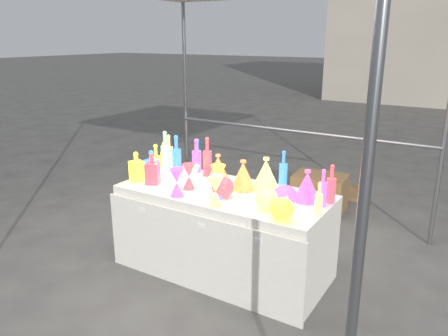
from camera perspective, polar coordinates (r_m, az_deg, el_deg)
The scene contains 33 objects.
ground at distance 4.02m, azimuth -0.00°, elevation -13.06°, with size 80.00×80.00×0.00m, color slate.
display_table at distance 3.84m, azimuth -0.07°, elevation -8.28°, with size 1.84×0.83×0.75m.
cardboard_box_closed at distance 5.34m, azimuth 12.35°, elevation -3.15°, with size 0.60×0.44×0.44m, color olive.
cardboard_box_flat at distance 6.03m, azimuth 14.20°, elevation -2.83°, with size 0.73×0.52×0.06m, color olive.
bottle_0 at distance 4.34m, azimuth -7.84°, elevation 1.67°, with size 0.07×0.07×0.26m, color #F53C17, non-canonical shape.
bottle_1 at distance 4.21m, azimuth -3.49°, elevation 1.70°, with size 0.08×0.08×0.32m, color #188944, non-canonical shape.
bottle_2 at distance 4.06m, azimuth -2.19°, elevation 1.52°, with size 0.08×0.08×0.37m, color #DF5A17, non-canonical shape.
bottle_3 at distance 4.19m, azimuth -3.64°, elevation 1.66°, with size 0.08×0.08×0.33m, color blue, non-canonical shape.
bottle_4 at distance 4.32m, azimuth -7.20°, elevation 2.13°, with size 0.08×0.08×0.34m, color #168A7E, non-canonical shape.
bottle_5 at distance 4.20m, azimuth -7.66°, elevation 2.15°, with size 0.09×0.09×0.40m, color #C52798, non-canonical shape.
bottle_6 at distance 4.11m, azimuth -8.87°, elevation 1.04°, with size 0.08×0.08×0.30m, color #F53C17, non-canonical shape.
bottle_7 at distance 4.14m, azimuth -6.22°, elevation 1.77°, with size 0.09×0.09×0.38m, color #188944, non-canonical shape.
decanter_0 at distance 4.00m, azimuth -11.36°, elevation 0.22°, with size 0.11×0.11×0.27m, color #F53C17, non-canonical shape.
decanter_1 at distance 3.89m, azimuth -9.34°, elevation -0.07°, with size 0.12×0.12×0.28m, color #DF5A17, non-canonical shape.
decanter_2 at distance 4.07m, azimuth -9.45°, elevation 0.53°, with size 0.10×0.10×0.26m, color #188944, non-canonical shape.
hourglass_0 at distance 3.73m, azimuth -4.59°, elevation -1.10°, with size 0.11×0.11×0.22m, color #DF5A17, non-canonical shape.
hourglass_1 at distance 3.57m, azimuth -6.18°, elevation -1.89°, with size 0.12×0.12×0.23m, color blue, non-canonical shape.
hourglass_2 at distance 3.34m, azimuth -1.12°, elevation -3.12°, with size 0.11×0.11×0.23m, color #168A7E, non-canonical shape.
hourglass_3 at distance 3.76m, azimuth -3.89°, elevation -1.14°, with size 0.10×0.10×0.20m, color #C52798, non-canonical shape.
hourglass_4 at distance 3.60m, azimuth -0.78°, elevation -1.51°, with size 0.12×0.12×0.25m, color #F53C17, non-canonical shape.
hourglass_5 at distance 3.48m, azimuth -1.00°, elevation -2.54°, with size 0.10×0.10×0.20m, color #188944, non-canonical shape.
globe_0 at distance 3.14m, azimuth 7.60°, elevation -5.50°, with size 0.18×0.18×0.14m, color #F53C17, non-canonical shape.
globe_1 at distance 3.31m, azimuth 5.53°, elevation -4.17°, with size 0.18×0.18×0.14m, color #168A7E, non-canonical shape.
globe_2 at distance 3.54m, azimuth -0.15°, elevation -2.68°, with size 0.19×0.19×0.15m, color #DF5A17, non-canonical shape.
globe_3 at distance 3.37m, azimuth 7.94°, elevation -3.82°, with size 0.19×0.19×0.15m, color blue, non-canonical shape.
lampshade_0 at distance 3.70m, azimuth 2.50°, elevation -0.90°, with size 0.22×0.22×0.26m, color yellow, non-canonical shape.
lampshade_1 at distance 3.96m, azimuth -0.78°, elevation 0.13°, with size 0.20×0.20×0.24m, color yellow, non-canonical shape.
lampshade_2 at distance 3.51m, azimuth 10.78°, elevation -2.25°, with size 0.21×0.21×0.25m, color blue, non-canonical shape.
lampshade_3 at distance 3.74m, azimuth 5.49°, elevation -0.65°, with size 0.23×0.23×0.27m, color #168A7E, non-canonical shape.
bottle_8 at distance 3.79m, azimuth 7.75°, elevation -0.10°, with size 0.07×0.07×0.32m, color #188944, non-canonical shape.
bottle_9 at distance 3.49m, azimuth 13.84°, elevation -2.01°, with size 0.07×0.07×0.31m, color #DF5A17, non-canonical shape.
bottle_10 at distance 3.41m, azimuth 12.78°, elevation -2.53°, with size 0.07×0.07×0.30m, color blue, non-canonical shape.
bottle_11 at distance 3.26m, azimuth 12.28°, elevation -3.91°, with size 0.05×0.05×0.25m, color #168A7E, non-canonical shape.
Camera 1 is at (1.83, -2.97, 2.00)m, focal length 35.00 mm.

